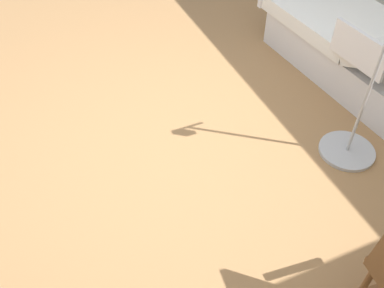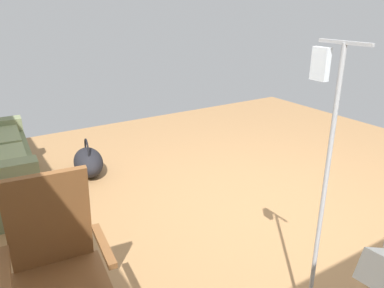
% 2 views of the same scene
% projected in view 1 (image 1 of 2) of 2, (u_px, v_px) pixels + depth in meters
% --- Properties ---
extents(ground_plane, '(6.72, 6.72, 0.00)m').
position_uv_depth(ground_plane, '(175.00, 138.00, 3.54)').
color(ground_plane, '#9E7247').
extents(hospital_bed, '(1.13, 2.15, 1.01)m').
position_uv_depth(hospital_bed, '(367.00, 50.00, 3.93)').
color(hospital_bed, silver).
rests_on(hospital_bed, ground).
extents(iv_pole, '(0.44, 0.44, 1.69)m').
position_uv_depth(iv_pole, '(354.00, 130.00, 3.25)').
color(iv_pole, '#B2B5BA').
rests_on(iv_pole, ground).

